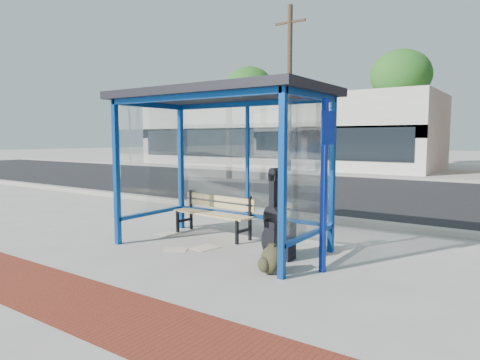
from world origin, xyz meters
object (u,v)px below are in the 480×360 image
Objects in this scene: guitar_bag at (274,227)px; suitcase at (282,241)px; bench at (214,212)px; backpack at (270,260)px.

suitcase is at bearing 23.44° from guitar_bag.
guitar_bag reaches higher than bench.
suitcase is 0.71m from backpack.
bench is 1.81m from suitcase.
backpack is at bearing -29.56° from bench.
bench is 4.21× the size of backpack.
guitar_bag is (1.56, -0.61, 0.02)m from bench.
backpack is at bearing -68.77° from suitcase.
guitar_bag is at bearing 139.21° from backpack.
suitcase is 1.50× the size of backpack.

